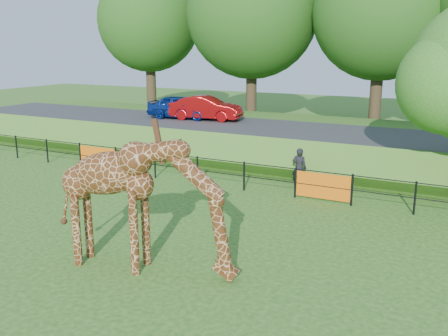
# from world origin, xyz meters

# --- Properties ---
(ground) EXTENTS (90.00, 90.00, 0.00)m
(ground) POSITION_xyz_m (0.00, 0.00, 0.00)
(ground) COLOR #245916
(ground) RESTS_ON ground
(giraffe) EXTENTS (4.65, 1.57, 3.27)m
(giraffe) POSITION_xyz_m (0.77, 0.78, 1.63)
(giraffe) COLOR #4F2810
(giraffe) RESTS_ON ground
(perimeter_fence) EXTENTS (28.07, 0.10, 1.10)m
(perimeter_fence) POSITION_xyz_m (0.00, 8.00, 0.55)
(perimeter_fence) COLOR black
(perimeter_fence) RESTS_ON ground
(embankment) EXTENTS (40.00, 9.00, 1.30)m
(embankment) POSITION_xyz_m (0.00, 15.50, 0.65)
(embankment) COLOR #245916
(embankment) RESTS_ON ground
(road) EXTENTS (40.00, 5.00, 0.12)m
(road) POSITION_xyz_m (0.00, 14.00, 1.36)
(road) COLOR #2D2D2F
(road) RESTS_ON embankment
(car_blue) EXTENTS (3.83, 1.94, 1.25)m
(car_blue) POSITION_xyz_m (-6.81, 14.58, 2.04)
(car_blue) COLOR #123496
(car_blue) RESTS_ON road
(car_red) EXTENTS (3.96, 1.84, 1.26)m
(car_red) POSITION_xyz_m (-5.36, 14.73, 2.05)
(car_red) COLOR #9F0B0D
(car_red) RESTS_ON road
(visitor) EXTENTS (0.57, 0.40, 1.52)m
(visitor) POSITION_xyz_m (1.68, 9.34, 0.76)
(visitor) COLOR black
(visitor) RESTS_ON ground
(bg_tree_line) EXTENTS (37.30, 8.80, 11.82)m
(bg_tree_line) POSITION_xyz_m (1.89, 22.00, 7.19)
(bg_tree_line) COLOR #342717
(bg_tree_line) RESTS_ON ground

